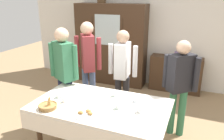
{
  "coord_description": "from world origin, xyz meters",
  "views": [
    {
      "loc": [
        1.12,
        -2.58,
        2.15
      ],
      "look_at": [
        0.0,
        0.2,
        1.12
      ],
      "focal_mm": 35.52,
      "sensor_mm": 36.0,
      "label": 1
    }
  ],
  "objects_px": {
    "wall_cabinet": "(111,45)",
    "person_beside_shelf": "(64,68)",
    "tea_cup_near_left": "(137,100)",
    "tea_cup_mid_left": "(140,111)",
    "person_behind_table_left": "(122,67)",
    "tea_cup_far_left": "(118,107)",
    "pastry_plate": "(86,114)",
    "person_near_right_end": "(180,80)",
    "tea_cup_center": "(59,96)",
    "spoon_front_edge": "(150,123)",
    "person_by_cabinet": "(88,59)",
    "bread_basket": "(48,106)",
    "bookshelf_low": "(175,74)",
    "spoon_back_edge": "(159,112)",
    "book_stack": "(177,55)",
    "tea_cup_near_right": "(65,100)",
    "dining_table": "(100,112)",
    "tea_cup_back_edge": "(114,95)",
    "spoon_center": "(111,102)"
  },
  "relations": [
    {
      "from": "wall_cabinet",
      "to": "book_stack",
      "type": "bearing_deg",
      "value": 1.83
    },
    {
      "from": "bookshelf_low",
      "to": "tea_cup_back_edge",
      "type": "xyz_separation_m",
      "value": [
        -0.6,
        -2.32,
        0.39
      ]
    },
    {
      "from": "tea_cup_center",
      "to": "wall_cabinet",
      "type": "bearing_deg",
      "value": 96.13
    },
    {
      "from": "tea_cup_near_left",
      "to": "tea_cup_mid_left",
      "type": "distance_m",
      "value": 0.29
    },
    {
      "from": "bread_basket",
      "to": "spoon_center",
      "type": "bearing_deg",
      "value": 33.08
    },
    {
      "from": "person_near_right_end",
      "to": "dining_table",
      "type": "bearing_deg",
      "value": -135.74
    },
    {
      "from": "tea_cup_center",
      "to": "person_behind_table_left",
      "type": "distance_m",
      "value": 1.23
    },
    {
      "from": "tea_cup_back_edge",
      "to": "tea_cup_near_right",
      "type": "bearing_deg",
      "value": -143.08
    },
    {
      "from": "person_beside_shelf",
      "to": "tea_cup_mid_left",
      "type": "bearing_deg",
      "value": -19.39
    },
    {
      "from": "pastry_plate",
      "to": "person_near_right_end",
      "type": "bearing_deg",
      "value": 50.61
    },
    {
      "from": "spoon_back_edge",
      "to": "person_behind_table_left",
      "type": "bearing_deg",
      "value": 130.24
    },
    {
      "from": "person_beside_shelf",
      "to": "person_by_cabinet",
      "type": "bearing_deg",
      "value": 73.34
    },
    {
      "from": "tea_cup_far_left",
      "to": "wall_cabinet",
      "type": "bearing_deg",
      "value": 114.15
    },
    {
      "from": "wall_cabinet",
      "to": "tea_cup_far_left",
      "type": "relative_size",
      "value": 14.94
    },
    {
      "from": "tea_cup_back_edge",
      "to": "tea_cup_mid_left",
      "type": "relative_size",
      "value": 1.0
    },
    {
      "from": "tea_cup_near_left",
      "to": "spoon_front_edge",
      "type": "height_order",
      "value": "tea_cup_near_left"
    },
    {
      "from": "tea_cup_far_left",
      "to": "person_by_cabinet",
      "type": "bearing_deg",
      "value": 133.05
    },
    {
      "from": "person_beside_shelf",
      "to": "person_behind_table_left",
      "type": "bearing_deg",
      "value": 34.73
    },
    {
      "from": "tea_cup_far_left",
      "to": "person_by_cabinet",
      "type": "relative_size",
      "value": 0.08
    },
    {
      "from": "tea_cup_back_edge",
      "to": "person_behind_table_left",
      "type": "bearing_deg",
      "value": 100.99
    },
    {
      "from": "pastry_plate",
      "to": "person_by_cabinet",
      "type": "distance_m",
      "value": 1.5
    },
    {
      "from": "tea_cup_mid_left",
      "to": "spoon_front_edge",
      "type": "height_order",
      "value": "tea_cup_mid_left"
    },
    {
      "from": "spoon_front_edge",
      "to": "tea_cup_back_edge",
      "type": "bearing_deg",
      "value": 141.78
    },
    {
      "from": "wall_cabinet",
      "to": "person_by_cabinet",
      "type": "relative_size",
      "value": 1.14
    },
    {
      "from": "bread_basket",
      "to": "bookshelf_low",
      "type": "bearing_deg",
      "value": 67.0
    },
    {
      "from": "person_near_right_end",
      "to": "person_by_cabinet",
      "type": "xyz_separation_m",
      "value": [
        -1.62,
        0.14,
        0.12
      ]
    },
    {
      "from": "dining_table",
      "to": "tea_cup_back_edge",
      "type": "bearing_deg",
      "value": 75.18
    },
    {
      "from": "wall_cabinet",
      "to": "person_beside_shelf",
      "type": "distance_m",
      "value": 2.09
    },
    {
      "from": "dining_table",
      "to": "tea_cup_back_edge",
      "type": "relative_size",
      "value": 13.76
    },
    {
      "from": "dining_table",
      "to": "book_stack",
      "type": "xyz_separation_m",
      "value": [
        0.69,
        2.64,
        0.19
      ]
    },
    {
      "from": "spoon_front_edge",
      "to": "spoon_back_edge",
      "type": "height_order",
      "value": "same"
    },
    {
      "from": "bread_basket",
      "to": "tea_cup_back_edge",
      "type": "bearing_deg",
      "value": 44.4
    },
    {
      "from": "tea_cup_near_left",
      "to": "tea_cup_back_edge",
      "type": "height_order",
      "value": "same"
    },
    {
      "from": "book_stack",
      "to": "tea_cup_mid_left",
      "type": "relative_size",
      "value": 1.71
    },
    {
      "from": "bookshelf_low",
      "to": "tea_cup_far_left",
      "type": "distance_m",
      "value": 2.71
    },
    {
      "from": "person_by_cabinet",
      "to": "bookshelf_low",
      "type": "bearing_deg",
      "value": 49.04
    },
    {
      "from": "tea_cup_far_left",
      "to": "spoon_front_edge",
      "type": "xyz_separation_m",
      "value": [
        0.45,
        -0.17,
        -0.02
      ]
    },
    {
      "from": "person_beside_shelf",
      "to": "person_behind_table_left",
      "type": "relative_size",
      "value": 1.04
    },
    {
      "from": "wall_cabinet",
      "to": "tea_cup_mid_left",
      "type": "bearing_deg",
      "value": -60.8
    },
    {
      "from": "tea_cup_back_edge",
      "to": "tea_cup_mid_left",
      "type": "xyz_separation_m",
      "value": [
        0.46,
        -0.31,
        -0.0
      ]
    },
    {
      "from": "tea_cup_center",
      "to": "spoon_front_edge",
      "type": "relative_size",
      "value": 1.09
    },
    {
      "from": "wall_cabinet",
      "to": "tea_cup_far_left",
      "type": "distance_m",
      "value": 2.85
    },
    {
      "from": "tea_cup_back_edge",
      "to": "person_near_right_end",
      "type": "distance_m",
      "value": 1.02
    },
    {
      "from": "tea_cup_near_left",
      "to": "person_near_right_end",
      "type": "xyz_separation_m",
      "value": [
        0.49,
        0.62,
        0.13
      ]
    },
    {
      "from": "book_stack",
      "to": "bread_basket",
      "type": "distance_m",
      "value": 3.22
    },
    {
      "from": "dining_table",
      "to": "spoon_center",
      "type": "height_order",
      "value": "spoon_center"
    },
    {
      "from": "tea_cup_back_edge",
      "to": "tea_cup_near_left",
      "type": "bearing_deg",
      "value": -7.32
    },
    {
      "from": "spoon_center",
      "to": "book_stack",
      "type": "bearing_deg",
      "value": 77.11
    },
    {
      "from": "tea_cup_near_right",
      "to": "spoon_back_edge",
      "type": "height_order",
      "value": "tea_cup_near_right"
    },
    {
      "from": "tea_cup_near_right",
      "to": "tea_cup_mid_left",
      "type": "xyz_separation_m",
      "value": [
        1.01,
        0.1,
        0.0
      ]
    }
  ]
}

